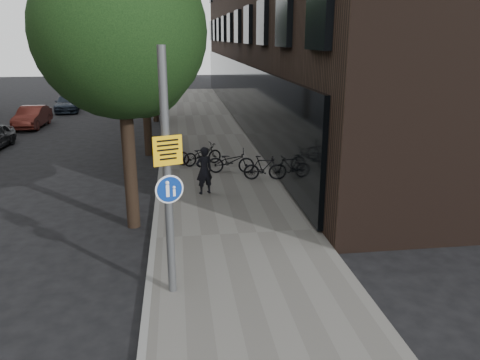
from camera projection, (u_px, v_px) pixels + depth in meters
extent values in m
plane|color=black|center=(248.00, 305.00, 9.41)|extent=(120.00, 120.00, 0.00)
cube|color=#5C5A55|center=(217.00, 169.00, 18.90)|extent=(4.50, 60.00, 0.12)
cube|color=slate|center=(161.00, 171.00, 18.61)|extent=(0.15, 60.00, 0.13)
cylinder|color=black|center=(130.00, 172.00, 12.87)|extent=(0.36, 0.36, 3.20)
sphere|color=black|center=(120.00, 32.00, 11.79)|extent=(4.40, 4.40, 4.40)
sphere|color=black|center=(141.00, 70.00, 12.89)|extent=(2.64, 2.64, 2.64)
cylinder|color=black|center=(147.00, 120.00, 20.92)|extent=(0.36, 0.36, 3.20)
sphere|color=black|center=(142.00, 34.00, 19.84)|extent=(5.00, 5.00, 5.00)
sphere|color=black|center=(154.00, 57.00, 20.94)|extent=(3.00, 3.00, 3.00)
cylinder|color=black|center=(155.00, 96.00, 29.45)|extent=(0.36, 0.36, 3.20)
sphere|color=black|center=(152.00, 35.00, 28.37)|extent=(5.00, 5.00, 5.00)
sphere|color=black|center=(160.00, 51.00, 29.47)|extent=(3.00, 3.00, 3.00)
cylinder|color=#595B5E|center=(167.00, 177.00, 9.02)|extent=(0.16, 0.16, 4.92)
cube|color=#EAAE0C|center=(166.00, 150.00, 8.86)|extent=(0.55, 0.21, 0.57)
cylinder|color=navy|center=(168.00, 188.00, 9.09)|extent=(0.48, 0.18, 0.50)
cylinder|color=white|center=(168.00, 188.00, 9.09)|extent=(0.54, 0.20, 0.57)
imported|color=black|center=(204.00, 170.00, 15.54)|extent=(0.69, 0.57, 1.60)
imported|color=black|center=(231.00, 161.00, 18.02)|extent=(1.86, 0.85, 0.94)
imported|color=black|center=(264.00, 168.00, 17.17)|extent=(1.55, 0.62, 0.91)
imported|color=black|center=(202.00, 154.00, 19.17)|extent=(1.79, 1.20, 0.89)
imported|color=black|center=(172.00, 154.00, 19.16)|extent=(1.58, 0.95, 0.92)
imported|color=#541E18|center=(32.00, 117.00, 27.76)|extent=(1.45, 3.82, 1.24)
imported|color=#1A232F|center=(68.00, 103.00, 33.81)|extent=(2.13, 4.21, 1.17)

